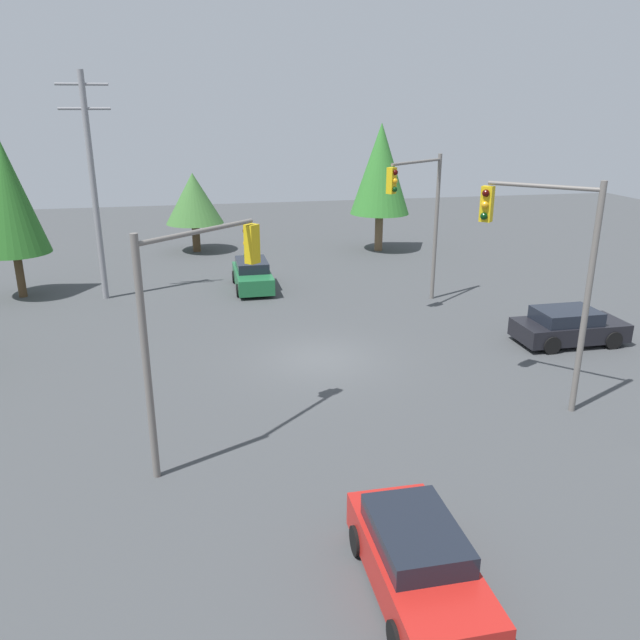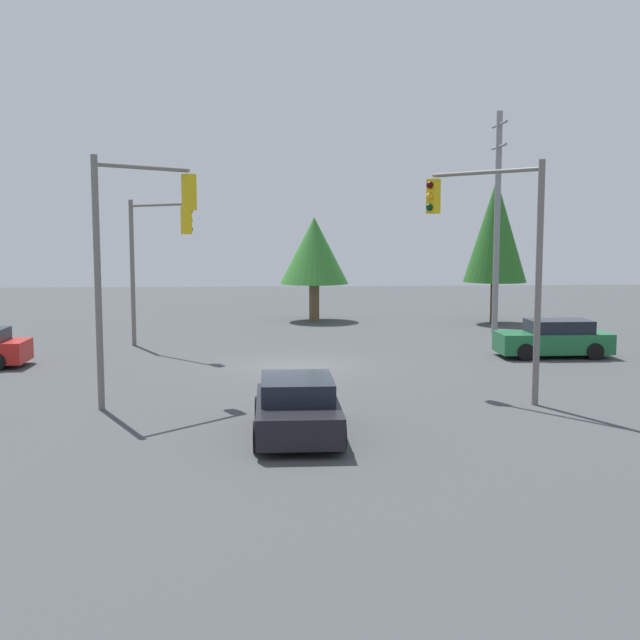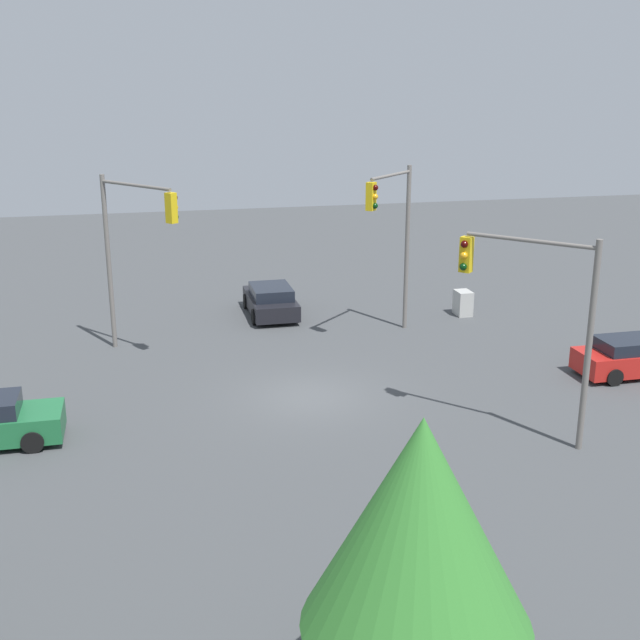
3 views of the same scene
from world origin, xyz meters
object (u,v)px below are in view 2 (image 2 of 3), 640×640
at_px(sedan_dark, 297,408).
at_px(traffic_signal_aux, 135,239).
at_px(sedan_green, 554,339).
at_px(traffic_signal_main, 154,246).
at_px(traffic_signal_cross, 494,238).

bearing_deg(sedan_dark, traffic_signal_aux, -42.59).
bearing_deg(sedan_green, traffic_signal_aux, 116.14).
distance_m(traffic_signal_main, traffic_signal_cross, 14.90).
bearing_deg(traffic_signal_main, traffic_signal_cross, 5.54).
bearing_deg(traffic_signal_cross, sedan_green, -70.03).
relative_size(traffic_signal_cross, traffic_signal_aux, 0.99).
relative_size(sedan_green, traffic_signal_aux, 0.62).
bearing_deg(traffic_signal_aux, sedan_green, -18.34).
distance_m(sedan_green, traffic_signal_aux, 16.71).
xyz_separation_m(traffic_signal_main, traffic_signal_cross, (-10.00, -11.04, 0.42)).
height_order(sedan_green, traffic_signal_cross, traffic_signal_cross).
relative_size(sedan_dark, sedan_green, 0.97).
bearing_deg(sedan_dark, traffic_signal_cross, -144.82).
relative_size(sedan_dark, traffic_signal_cross, 0.61).
distance_m(sedan_dark, sedan_green, 15.13).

